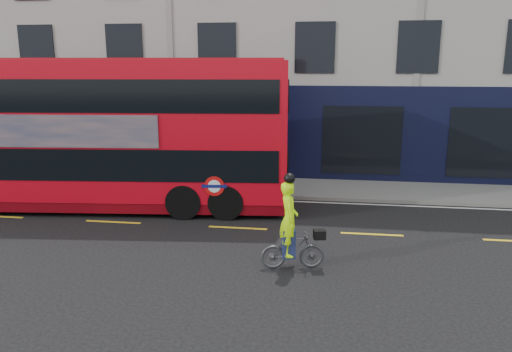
# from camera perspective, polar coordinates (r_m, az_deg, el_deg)

# --- Properties ---
(ground) EXTENTS (120.00, 120.00, 0.00)m
(ground) POSITION_cam_1_polar(r_m,az_deg,el_deg) (15.16, -18.31, -6.77)
(ground) COLOR black
(ground) RESTS_ON ground
(pavement) EXTENTS (60.00, 3.00, 0.12)m
(pavement) POSITION_cam_1_polar(r_m,az_deg,el_deg) (20.90, -10.46, -0.81)
(pavement) COLOR slate
(pavement) RESTS_ON ground
(kerb) EXTENTS (60.00, 0.12, 0.13)m
(kerb) POSITION_cam_1_polar(r_m,az_deg,el_deg) (19.53, -11.85, -1.82)
(kerb) COLOR slate
(kerb) RESTS_ON ground
(building_terrace) EXTENTS (50.00, 10.07, 15.00)m
(building_terrace) POSITION_cam_1_polar(r_m,az_deg,el_deg) (26.63, -6.51, 18.33)
(building_terrace) COLOR #A29F99
(building_terrace) RESTS_ON ground
(road_edge_line) EXTENTS (58.00, 0.10, 0.01)m
(road_edge_line) POSITION_cam_1_polar(r_m,az_deg,el_deg) (19.27, -12.15, -2.22)
(road_edge_line) COLOR silver
(road_edge_line) RESTS_ON ground
(lane_dashes) EXTENTS (58.00, 0.12, 0.01)m
(lane_dashes) POSITION_cam_1_polar(r_m,az_deg,el_deg) (16.44, -16.00, -5.07)
(lane_dashes) COLOR yellow
(lane_dashes) RESTS_ON ground
(bus) EXTENTS (12.75, 4.04, 5.06)m
(bus) POSITION_cam_1_polar(r_m,az_deg,el_deg) (17.71, -17.01, 4.75)
(bus) COLOR red
(bus) RESTS_ON ground
(cyclist) EXTENTS (1.60, 0.76, 2.39)m
(cyclist) POSITION_cam_1_polar(r_m,az_deg,el_deg) (12.15, 4.03, -6.81)
(cyclist) COLOR #48494D
(cyclist) RESTS_ON ground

